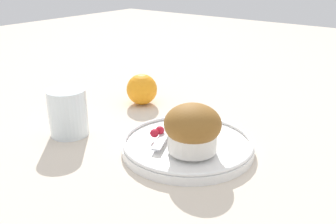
# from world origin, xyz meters

# --- Properties ---
(ground_plane) EXTENTS (3.00, 3.00, 0.00)m
(ground_plane) POSITION_xyz_m (0.00, 0.00, 0.00)
(ground_plane) COLOR beige
(plate) EXTENTS (0.22, 0.22, 0.02)m
(plate) POSITION_xyz_m (0.01, -0.02, 0.01)
(plate) COLOR white
(plate) RESTS_ON ground_plane
(muffin) EXTENTS (0.09, 0.09, 0.08)m
(muffin) POSITION_xyz_m (-0.01, -0.04, 0.06)
(muffin) COLOR silver
(muffin) RESTS_ON plate
(cream_ramekin) EXTENTS (0.05, 0.05, 0.02)m
(cream_ramekin) POSITION_xyz_m (0.07, 0.00, 0.03)
(cream_ramekin) COLOR silver
(cream_ramekin) RESTS_ON plate
(berry_pair) EXTENTS (0.03, 0.02, 0.02)m
(berry_pair) POSITION_xyz_m (-0.01, 0.04, 0.03)
(berry_pair) COLOR #B7192D
(berry_pair) RESTS_ON plate
(butter_knife) EXTENTS (0.16, 0.08, 0.00)m
(butter_knife) POSITION_xyz_m (0.02, 0.04, 0.02)
(butter_knife) COLOR #B7B7BC
(butter_knife) RESTS_ON plate
(orange_fruit) EXTENTS (0.07, 0.07, 0.07)m
(orange_fruit) POSITION_xyz_m (0.14, 0.20, 0.03)
(orange_fruit) COLOR orange
(orange_fruit) RESTS_ON ground_plane
(juice_glass) EXTENTS (0.07, 0.07, 0.09)m
(juice_glass) POSITION_xyz_m (-0.07, 0.20, 0.04)
(juice_glass) COLOR silver
(juice_glass) RESTS_ON ground_plane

